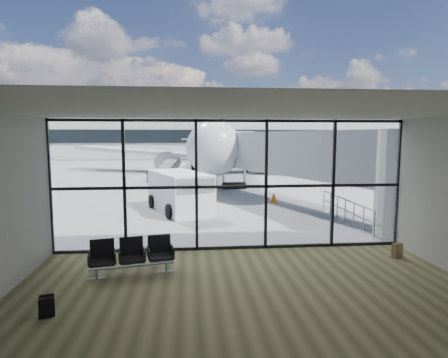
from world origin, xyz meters
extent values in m
plane|color=slate|center=(0.00, 40.00, 0.00)|extent=(220.00, 220.00, 0.00)
cube|color=brown|center=(0.00, -4.00, 0.01)|extent=(12.00, 8.00, 0.01)
cube|color=silver|center=(0.00, -4.00, 4.50)|extent=(12.00, 8.00, 0.02)
cube|color=beige|center=(0.00, -8.00, 2.25)|extent=(12.00, 0.02, 4.50)
cube|color=white|center=(0.00, 0.00, 2.25)|extent=(12.00, 0.04, 4.50)
cube|color=black|center=(0.00, 0.00, 0.06)|extent=(12.00, 0.12, 0.10)
cube|color=black|center=(0.00, 0.00, 2.20)|extent=(12.00, 0.12, 0.10)
cube|color=black|center=(0.00, 0.00, 4.44)|extent=(12.00, 0.12, 0.10)
cube|color=black|center=(-6.00, 0.00, 2.25)|extent=(0.10, 0.12, 4.50)
cube|color=black|center=(-3.60, 0.00, 2.25)|extent=(0.10, 0.12, 4.50)
cube|color=black|center=(-1.20, 0.00, 2.25)|extent=(0.10, 0.12, 4.50)
cube|color=black|center=(1.20, 0.00, 2.25)|extent=(0.10, 0.12, 4.50)
cube|color=black|center=(3.60, 0.00, 2.25)|extent=(0.10, 0.12, 4.50)
cube|color=black|center=(6.00, 0.00, 2.25)|extent=(0.10, 0.12, 4.50)
cylinder|color=#96989B|center=(7.20, 1.00, 2.10)|extent=(2.80, 2.80, 4.20)
cube|color=#96989B|center=(4.55, 8.00, 3.00)|extent=(7.45, 14.81, 2.40)
cube|color=#96989B|center=(1.90, 15.00, 3.00)|extent=(2.60, 2.20, 2.60)
cylinder|color=gray|center=(1.10, 15.00, 0.90)|extent=(0.20, 0.20, 1.80)
cylinder|color=gray|center=(2.70, 15.00, 0.90)|extent=(0.20, 0.20, 1.80)
cylinder|color=black|center=(1.90, 15.00, 0.25)|extent=(1.80, 0.56, 0.56)
cylinder|color=gray|center=(5.60, 0.80, 0.55)|extent=(0.06, 0.06, 1.10)
cylinder|color=gray|center=(5.60, 1.70, 0.55)|extent=(0.06, 0.06, 1.10)
cylinder|color=gray|center=(5.60, 2.60, 0.55)|extent=(0.06, 0.06, 1.10)
cylinder|color=gray|center=(5.60, 3.50, 0.55)|extent=(0.06, 0.06, 1.10)
cylinder|color=gray|center=(5.60, 4.40, 0.55)|extent=(0.06, 0.06, 1.10)
cylinder|color=gray|center=(5.60, 5.30, 0.55)|extent=(0.06, 0.06, 1.10)
cylinder|color=gray|center=(5.60, 6.20, 0.55)|extent=(0.06, 0.06, 1.10)
cylinder|color=gray|center=(5.60, 3.50, 1.08)|extent=(0.06, 5.40, 0.06)
cylinder|color=gray|center=(5.60, 3.50, 0.60)|extent=(0.06, 5.40, 0.06)
cube|color=#BBBBB6|center=(0.00, 62.00, 4.00)|extent=(80.00, 12.00, 8.00)
cube|color=black|center=(0.00, 55.90, 4.00)|extent=(80.00, 0.20, 2.40)
cube|color=#BBBBB6|center=(-25.00, 62.00, 9.50)|extent=(10.00, 8.00, 3.00)
cube|color=#BBBBB6|center=(18.00, 62.00, 9.00)|extent=(6.00, 6.00, 2.00)
cylinder|color=#382619|center=(-39.00, 72.00, 1.53)|extent=(0.50, 0.50, 3.06)
sphere|color=black|center=(-39.00, 72.00, 5.27)|extent=(5.61, 5.61, 5.61)
cylinder|color=#382619|center=(-33.00, 72.00, 1.71)|extent=(0.50, 0.50, 3.42)
sphere|color=black|center=(-33.00, 72.00, 5.89)|extent=(6.27, 6.27, 6.27)
cylinder|color=#382619|center=(-27.00, 72.00, 1.35)|extent=(0.50, 0.50, 2.70)
sphere|color=black|center=(-27.00, 72.00, 4.65)|extent=(4.95, 4.95, 4.95)
cylinder|color=#382619|center=(-21.00, 72.00, 1.53)|extent=(0.50, 0.50, 3.06)
sphere|color=black|center=(-21.00, 72.00, 5.27)|extent=(5.61, 5.61, 5.61)
cylinder|color=#382619|center=(-15.00, 72.00, 1.71)|extent=(0.50, 0.50, 3.42)
sphere|color=black|center=(-15.00, 72.00, 5.89)|extent=(6.27, 6.27, 6.27)
cube|color=gray|center=(-3.07, -2.21, 0.27)|extent=(2.32, 0.55, 0.04)
cube|color=black|center=(-3.85, -2.37, 0.47)|extent=(0.77, 0.74, 0.09)
cube|color=black|center=(-3.91, -2.08, 0.75)|extent=(0.66, 0.20, 0.59)
cube|color=black|center=(-3.07, -2.21, 0.47)|extent=(0.77, 0.74, 0.09)
cube|color=black|center=(-3.13, -1.92, 0.75)|extent=(0.66, 0.20, 0.59)
cube|color=black|center=(-2.29, -2.06, 0.47)|extent=(0.77, 0.74, 0.09)
cube|color=black|center=(-2.34, -1.76, 0.75)|extent=(0.66, 0.20, 0.59)
cylinder|color=gray|center=(-4.01, -2.40, 0.13)|extent=(0.06, 0.06, 0.27)
cylinder|color=gray|center=(-2.13, -2.02, 0.13)|extent=(0.06, 0.06, 0.27)
cube|color=black|center=(-4.55, -4.54, 0.22)|extent=(0.36, 0.28, 0.43)
cube|color=black|center=(-4.52, -4.65, 0.22)|extent=(0.26, 0.13, 0.30)
cylinder|color=black|center=(-4.58, -4.45, 0.43)|extent=(0.31, 0.16, 0.08)
cube|color=#796343|center=(5.20, -1.50, 0.25)|extent=(0.36, 0.30, 0.47)
cube|color=#796343|center=(5.24, -1.60, 0.25)|extent=(0.25, 0.13, 0.35)
cylinder|color=gray|center=(5.09, -1.45, 0.65)|extent=(0.02, 0.02, 0.39)
cylinder|color=gray|center=(5.25, -1.39, 0.65)|extent=(0.02, 0.02, 0.39)
cube|color=black|center=(5.17, -1.42, 0.85)|extent=(0.20, 0.11, 0.02)
cylinder|color=black|center=(5.09, -1.45, 0.03)|extent=(0.04, 0.06, 0.05)
cylinder|color=black|center=(5.25, -1.39, 0.03)|extent=(0.04, 0.06, 0.05)
cylinder|color=silver|center=(1.90, 28.66, 3.12)|extent=(7.07, 31.41, 3.85)
sphere|color=silver|center=(0.28, 13.16, 3.12)|extent=(3.85, 3.85, 3.85)
cone|color=silver|center=(3.79, 46.76, 3.43)|extent=(4.47, 6.60, 3.85)
cube|color=black|center=(0.34, 13.78, 3.64)|extent=(2.40, 1.48, 0.52)
cube|color=silver|center=(-6.78, 30.61, 2.23)|extent=(15.68, 9.56, 1.23)
cylinder|color=black|center=(-3.58, 28.19, 1.20)|extent=(2.54, 3.74, 2.18)
cube|color=silver|center=(0.43, 46.58, 3.53)|extent=(6.02, 3.54, 0.19)
cube|color=silver|center=(10.80, 28.78, 2.23)|extent=(15.99, 6.71, 1.23)
cylinder|color=black|center=(7.17, 27.07, 1.20)|extent=(2.54, 3.74, 2.18)
cube|color=silver|center=(7.04, 45.89, 3.53)|extent=(5.88, 2.46, 0.19)
cube|color=#500B1C|center=(3.79, 46.76, 6.86)|extent=(0.72, 3.96, 6.24)
cylinder|color=gray|center=(0.50, 15.22, 0.73)|extent=(0.21, 0.21, 1.46)
cylinder|color=black|center=(0.50, 15.22, 0.36)|extent=(0.33, 0.75, 0.73)
cylinder|color=black|center=(-0.94, 29.48, 0.47)|extent=(0.57, 1.04, 1.00)
cylinder|color=black|center=(4.85, 28.88, 0.47)|extent=(0.57, 1.04, 1.00)
cube|color=white|center=(-1.97, 6.92, 1.03)|extent=(3.62, 5.18, 2.07)
cube|color=black|center=(-1.34, 5.28, 1.60)|extent=(2.28, 1.86, 0.72)
cylinder|color=black|center=(-2.38, 5.11, 0.36)|extent=(0.50, 0.77, 0.72)
cylinder|color=black|center=(-0.45, 5.84, 0.36)|extent=(0.50, 0.77, 0.72)
cylinder|color=black|center=(-3.48, 8.00, 0.36)|extent=(0.50, 0.77, 0.72)
cylinder|color=black|center=(-1.55, 8.74, 0.36)|extent=(0.50, 0.77, 0.72)
cube|color=black|center=(-3.87, 20.64, 0.55)|extent=(2.37, 3.28, 0.99)
cube|color=black|center=(-3.44, 21.75, 1.29)|extent=(2.00, 2.74, 1.02)
cylinder|color=black|center=(-4.87, 19.96, 0.25)|extent=(0.36, 0.54, 0.50)
cylinder|color=black|center=(-3.57, 19.46, 0.25)|extent=(0.36, 0.54, 0.50)
cylinder|color=black|center=(-4.16, 21.81, 0.25)|extent=(0.36, 0.54, 0.50)
cylinder|color=black|center=(-2.86, 21.31, 0.25)|extent=(0.36, 0.54, 0.50)
cube|color=yellow|center=(-13.86, 15.25, 0.42)|extent=(2.11, 2.89, 0.74)
cube|color=gray|center=(-13.66, 15.97, 1.48)|extent=(1.80, 2.36, 1.37)
cylinder|color=black|center=(-13.39, 14.17, 0.20)|extent=(0.29, 0.44, 0.41)
cylinder|color=black|center=(-14.33, 16.34, 0.20)|extent=(0.29, 0.44, 0.41)
cylinder|color=black|center=(-12.90, 15.95, 0.20)|extent=(0.29, 0.44, 0.41)
cube|color=#DE4B0B|center=(-1.66, 14.63, 0.01)|extent=(0.39, 0.39, 0.03)
cone|color=#DE4B0B|center=(-1.66, 14.63, 0.28)|extent=(0.37, 0.37, 0.55)
cube|color=orange|center=(3.57, 9.00, 0.02)|extent=(0.44, 0.44, 0.03)
cone|color=orange|center=(3.57, 9.00, 0.32)|extent=(0.42, 0.42, 0.63)
camera|label=1|loc=(-1.44, -12.63, 3.90)|focal=30.00mm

